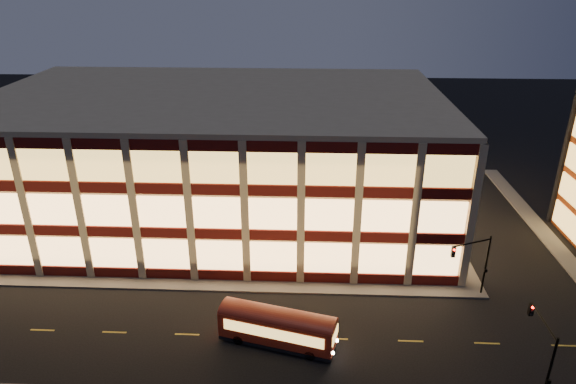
{
  "coord_description": "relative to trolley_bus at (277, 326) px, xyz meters",
  "views": [
    {
      "loc": [
        7.68,
        -38.97,
        27.4
      ],
      "look_at": [
        5.57,
        8.0,
        6.62
      ],
      "focal_mm": 32.0,
      "sensor_mm": 36.0,
      "label": 1
    }
  ],
  "objects": [
    {
      "name": "sidewalk_office_east",
      "position": [
        17.59,
        23.7,
        -1.64
      ],
      "size": [
        2.0,
        30.0,
        0.15
      ],
      "primitive_type": "cube",
      "color": "#514F4C",
      "rests_on": "ground"
    },
    {
      "name": "office_building",
      "position": [
        -8.32,
        23.62,
        5.53
      ],
      "size": [
        50.45,
        30.45,
        14.5
      ],
      "color": "tan",
      "rests_on": "ground"
    },
    {
      "name": "sidewalk_office_south",
      "position": [
        -8.41,
        7.7,
        -1.64
      ],
      "size": [
        54.0,
        2.0,
        0.15
      ],
      "primitive_type": "cube",
      "color": "#514F4C",
      "rests_on": "ground"
    },
    {
      "name": "ground",
      "position": [
        -5.41,
        6.7,
        -1.72
      ],
      "size": [
        200.0,
        200.0,
        0.0
      ],
      "primitive_type": "plane",
      "color": "black",
      "rests_on": "ground"
    },
    {
      "name": "sidewalk_tower_west",
      "position": [
        28.59,
        23.7,
        -1.64
      ],
      "size": [
        2.0,
        30.0,
        0.15
      ],
      "primitive_type": "cube",
      "color": "#514F4C",
      "rests_on": "ground"
    },
    {
      "name": "trolley_bus",
      "position": [
        0.0,
        0.0,
        0.0
      ],
      "size": [
        9.42,
        4.55,
        3.1
      ],
      "rotation": [
        0.0,
        0.0,
        -0.26
      ],
      "color": "maroon",
      "rests_on": "ground"
    },
    {
      "name": "traffic_signal_far",
      "position": [
        16.8,
        6.94,
        2.4
      ],
      "size": [
        3.79,
        1.87,
        6.0
      ],
      "color": "black",
      "rests_on": "ground"
    },
    {
      "name": "traffic_signal_near",
      "position": [
        18.09,
        -4.33,
        2.41
      ],
      "size": [
        0.32,
        4.45,
        6.0
      ],
      "color": "black",
      "rests_on": "ground"
    }
  ]
}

